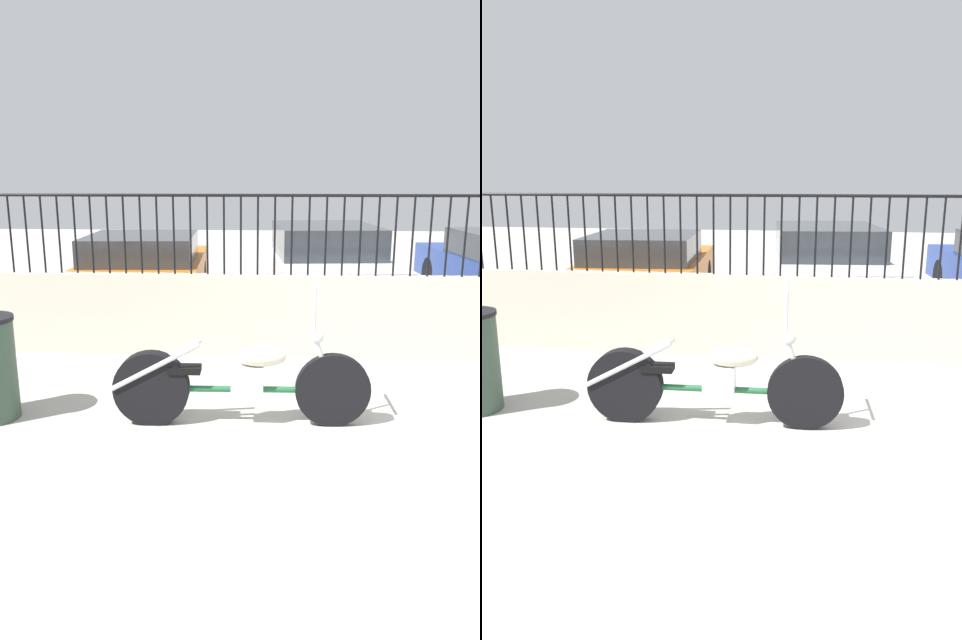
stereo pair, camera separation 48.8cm
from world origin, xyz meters
TOP-DOWN VIEW (x-y plane):
  - ground_plane at (0.00, 0.00)m, footprint 40.00×40.00m
  - low_wall at (0.00, 2.58)m, footprint 10.16×0.18m
  - fence_railing at (-0.00, 2.58)m, footprint 10.16×0.04m
  - motorcycle_green at (-1.19, 0.54)m, footprint 2.27×0.52m
  - car_orange at (-2.95, 5.04)m, footprint 2.16×4.07m
  - car_white at (-0.01, 5.28)m, footprint 2.11×4.54m

SIDE VIEW (x-z plane):
  - ground_plane at x=0.00m, z-range 0.00..0.00m
  - motorcycle_green at x=-1.19m, z-range -0.26..1.05m
  - low_wall at x=0.00m, z-range 0.00..1.01m
  - car_orange at x=-2.95m, z-range 0.02..1.27m
  - car_white at x=-0.01m, z-range 0.01..1.41m
  - fence_railing at x=0.00m, z-range 1.15..2.10m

